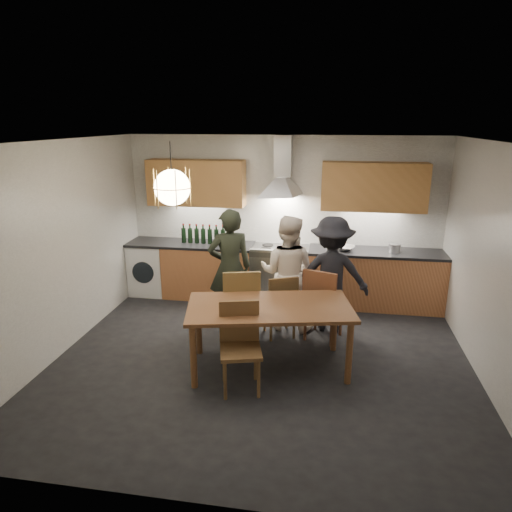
% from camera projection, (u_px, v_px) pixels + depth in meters
% --- Properties ---
extents(ground, '(5.00, 5.00, 0.00)m').
position_uv_depth(ground, '(262.00, 359.00, 5.60)').
color(ground, black).
rests_on(ground, ground).
extents(room_shell, '(5.02, 4.52, 2.61)m').
position_uv_depth(room_shell, '(262.00, 223.00, 5.11)').
color(room_shell, silver).
rests_on(room_shell, ground).
extents(counter_run, '(5.00, 0.62, 0.90)m').
position_uv_depth(counter_run, '(282.00, 274.00, 7.31)').
color(counter_run, '#D28450').
rests_on(counter_run, ground).
extents(range_stove, '(0.90, 0.60, 0.92)m').
position_uv_depth(range_stove, '(280.00, 274.00, 7.31)').
color(range_stove, silver).
rests_on(range_stove, ground).
extents(wall_fixtures, '(4.30, 0.54, 1.10)m').
position_uv_depth(wall_fixtures, '(282.00, 184.00, 7.01)').
color(wall_fixtures, tan).
rests_on(wall_fixtures, ground).
extents(pendant_lamp, '(0.43, 0.43, 0.70)m').
position_uv_depth(pendant_lamp, '(172.00, 188.00, 5.06)').
color(pendant_lamp, black).
rests_on(pendant_lamp, ground).
extents(dining_table, '(2.02, 1.30, 0.79)m').
position_uv_depth(dining_table, '(270.00, 313.00, 5.22)').
color(dining_table, brown).
rests_on(dining_table, ground).
extents(chair_back_left, '(0.57, 0.57, 1.03)m').
position_uv_depth(chair_back_left, '(241.00, 302.00, 5.81)').
color(chair_back_left, brown).
rests_on(chair_back_left, ground).
extents(chair_back_mid, '(0.52, 0.52, 0.88)m').
position_uv_depth(chair_back_mid, '(281.00, 302.00, 6.03)').
color(chair_back_mid, brown).
rests_on(chair_back_mid, ground).
extents(chair_back_right, '(0.58, 0.58, 1.00)m').
position_uv_depth(chair_back_right, '(322.00, 300.00, 5.92)').
color(chair_back_right, brown).
rests_on(chair_back_right, ground).
extents(chair_front, '(0.53, 0.53, 0.96)m').
position_uv_depth(chair_front, '(240.00, 340.00, 4.91)').
color(chair_front, brown).
rests_on(chair_front, ground).
extents(person_left, '(0.71, 0.59, 1.67)m').
position_uv_depth(person_left, '(230.00, 268.00, 6.38)').
color(person_left, black).
rests_on(person_left, ground).
extents(person_mid, '(0.87, 0.73, 1.60)m').
position_uv_depth(person_mid, '(287.00, 273.00, 6.27)').
color(person_mid, white).
rests_on(person_mid, ground).
extents(person_right, '(1.06, 0.63, 1.60)m').
position_uv_depth(person_right, '(331.00, 274.00, 6.21)').
color(person_right, black).
rests_on(person_right, ground).
extents(mixing_bowl, '(0.36, 0.36, 0.07)m').
position_uv_depth(mixing_bowl, '(345.00, 248.00, 6.98)').
color(mixing_bowl, silver).
rests_on(mixing_bowl, counter_run).
extents(stock_pot, '(0.21, 0.21, 0.12)m').
position_uv_depth(stock_pot, '(395.00, 248.00, 6.88)').
color(stock_pot, silver).
rests_on(stock_pot, counter_run).
extents(wine_bottles, '(0.73, 0.07, 0.31)m').
position_uv_depth(wine_bottles, '(203.00, 234.00, 7.35)').
color(wine_bottles, black).
rests_on(wine_bottles, counter_run).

